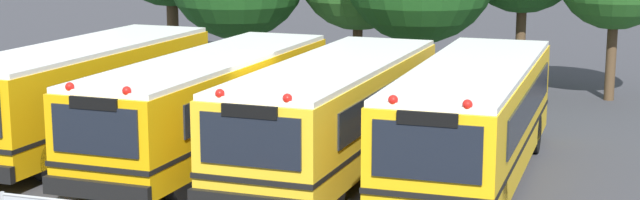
# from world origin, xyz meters

# --- Properties ---
(ground_plane) EXTENTS (160.00, 160.00, 0.00)m
(ground_plane) POSITION_xyz_m (0.00, 0.00, 0.00)
(ground_plane) COLOR #38383D
(school_bus_0) EXTENTS (2.71, 9.29, 2.77)m
(school_bus_0) POSITION_xyz_m (-5.01, -0.08, 1.45)
(school_bus_0) COLOR #EAA80C
(school_bus_0) RESTS_ON ground_plane
(school_bus_1) EXTENTS (2.66, 10.25, 2.62)m
(school_bus_1) POSITION_xyz_m (-1.53, 0.00, 1.38)
(school_bus_1) COLOR #EAA80C
(school_bus_1) RESTS_ON ground_plane
(school_bus_2) EXTENTS (2.76, 9.78, 2.65)m
(school_bus_2) POSITION_xyz_m (1.69, -0.12, 1.40)
(school_bus_2) COLOR yellow
(school_bus_2) RESTS_ON ground_plane
(school_bus_3) EXTENTS (2.51, 9.80, 2.75)m
(school_bus_3) POSITION_xyz_m (4.91, -0.09, 1.44)
(school_bus_3) COLOR yellow
(school_bus_3) RESTS_ON ground_plane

